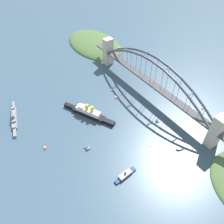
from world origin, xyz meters
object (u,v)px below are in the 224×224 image
Objects in this scene: small_boat_2 at (180,150)px; small_boat_3 at (45,147)px; small_boat_4 at (152,144)px; small_boat_6 at (157,120)px; seaplane_taxiing_near_bridge at (191,109)px; seaplane_second_in_formation at (204,107)px; harbor_arch_bridge at (152,82)px; ocean_liner at (89,113)px; naval_cruiser at (14,118)px; small_boat_1 at (88,147)px; small_boat_5 at (112,90)px; harbor_ferry_steamer at (125,175)px; small_boat_0 at (116,97)px.

small_boat_3 is at bearing 53.15° from small_boat_2.
small_boat_3 is 147.20m from small_boat_4.
small_boat_6 reaches higher than small_boat_3.
seaplane_taxiing_near_bridge is 22.78m from seaplane_second_in_formation.
harbor_arch_bridge is 3.65× the size of ocean_liner.
naval_cruiser is 128.89m from small_boat_1.
ocean_liner is 63.80m from small_boat_1.
small_boat_4 is (-14.88, 97.61, -1.09)m from seaplane_taxiing_near_bridge.
naval_cruiser is 11.08× the size of small_boat_5.
small_boat_4 is (17.23, -60.00, -1.63)m from harbor_ferry_steamer.
ocean_liner reaches higher than small_boat_2.
small_boat_1 is 0.97× the size of small_boat_2.
small_boat_1 is 1.34× the size of small_boat_4.
small_boat_3 is at bearing 107.83° from small_boat_5.
harbor_ferry_steamer is 4.78× the size of small_boat_5.
ocean_liner reaches higher than small_boat_0.
ocean_liner is at bearing 59.64° from seaplane_second_in_formation.
harbor_ferry_steamer is 64.25m from small_boat_1.
seaplane_taxiing_near_bridge is 1.38× the size of small_boat_4.
harbor_arch_bridge is at bearing -111.21° from naval_cruiser.
small_boat_5 reaches higher than small_boat_4.
small_boat_2 is (-137.78, -6.19, 0.09)m from small_boat_0.
harbor_ferry_steamer is at bearing 150.11° from small_boat_5.
small_boat_5 is at bearing -15.80° from small_boat_0.
harbor_ferry_steamer reaches higher than seaplane_taxiing_near_bridge.
naval_cruiser is 210.12m from small_boat_4.
harbor_ferry_steamer is at bearing 106.02° from small_boat_4.
small_boat_2 is at bearing 168.22° from small_boat_6.
small_boat_6 is at bearing -172.94° from small_boat_5.
small_boat_5 is at bearing 33.21° from seaplane_taxiing_near_bridge.
ocean_liner is at bearing -8.99° from harbor_ferry_steamer.
seaplane_taxiing_near_bridge is at bearing -153.89° from harbor_arch_bridge.
seaplane_second_in_formation is at bearing -82.93° from harbor_ferry_steamer.
seaplane_second_in_formation is (-72.44, -51.05, -27.43)m from harbor_arch_bridge.
harbor_arch_bridge reaches higher than small_boat_2.
small_boat_5 is at bearing 37.50° from seaplane_second_in_formation.
small_boat_5 is at bearing -72.17° from small_boat_3.
seaplane_taxiing_near_bridge is at bearing -81.33° from small_boat_4.
ocean_liner is 143.75m from small_boat_2.
small_boat_2 is at bearing -179.76° from small_boat_5.
harbor_ferry_steamer is 2.98× the size of small_boat_0.
harbor_ferry_steamer is 160.85m from seaplane_taxiing_near_bridge.
naval_cruiser is at bearing 41.21° from small_boat_2.
naval_cruiser is at bearing 58.86° from ocean_liner.
small_boat_6 reaches higher than small_boat_4.
small_boat_2 is 1.27× the size of small_boat_6.
small_boat_4 is at bearing 169.60° from small_boat_5.
small_boat_2 is (-127.67, -65.86, -5.31)m from ocean_liner.
seaplane_second_in_formation is at bearing -144.83° from harbor_arch_bridge.
naval_cruiser is 2.32× the size of harbor_ferry_steamer.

